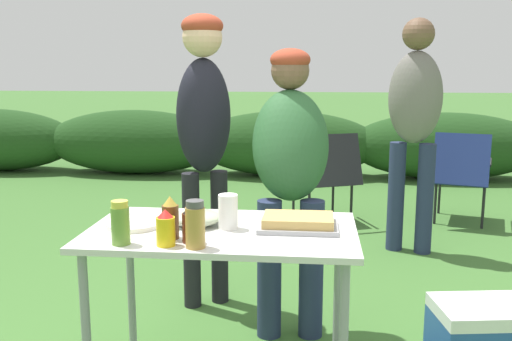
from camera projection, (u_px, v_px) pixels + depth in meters
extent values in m
ellipsoid|color=#1E4219|center=(134.00, 142.00, 7.53)|extent=(2.40, 0.90, 0.84)
ellipsoid|color=#1E4219|center=(286.00, 144.00, 7.33)|extent=(2.40, 0.90, 0.84)
ellipsoid|color=#1E4219|center=(445.00, 146.00, 7.12)|extent=(2.40, 0.90, 0.84)
cube|color=silver|center=(222.00, 232.00, 2.35)|extent=(1.10, 0.64, 0.02)
cylinder|color=gray|center=(87.00, 340.00, 2.20)|extent=(0.04, 0.04, 0.71)
cylinder|color=gray|center=(131.00, 287.00, 2.73)|extent=(0.04, 0.04, 0.71)
cylinder|color=gray|center=(338.00, 295.00, 2.63)|extent=(0.04, 0.04, 0.71)
cube|color=#9E9EA3|center=(298.00, 226.00, 2.34)|extent=(0.32, 0.22, 0.02)
cube|color=tan|center=(298.00, 220.00, 2.34)|extent=(0.29, 0.19, 0.04)
cylinder|color=white|center=(134.00, 224.00, 2.38)|extent=(0.24, 0.24, 0.02)
ellipsoid|color=#ADBC99|center=(196.00, 218.00, 2.39)|extent=(0.21, 0.21, 0.06)
cylinder|color=white|center=(228.00, 212.00, 2.33)|extent=(0.08, 0.08, 0.14)
cylinder|color=#B2893D|center=(195.00, 228.00, 2.09)|extent=(0.07, 0.07, 0.15)
cylinder|color=#4C4C4C|center=(195.00, 204.00, 2.07)|extent=(0.07, 0.07, 0.03)
cylinder|color=yellow|center=(166.00, 231.00, 2.11)|extent=(0.07, 0.07, 0.11)
cone|color=red|center=(165.00, 213.00, 2.10)|extent=(0.06, 0.06, 0.03)
cylinder|color=brown|center=(170.00, 222.00, 2.20)|extent=(0.07, 0.07, 0.13)
cone|color=gold|center=(170.00, 201.00, 2.19)|extent=(0.06, 0.06, 0.04)
cylinder|color=#562314|center=(190.00, 228.00, 2.15)|extent=(0.06, 0.06, 0.11)
cone|color=black|center=(190.00, 209.00, 2.14)|extent=(0.05, 0.05, 0.03)
cylinder|color=olive|center=(121.00, 226.00, 2.13)|extent=(0.07, 0.07, 0.14)
cylinder|color=#D1CC47|center=(120.00, 204.00, 2.11)|extent=(0.06, 0.06, 0.03)
cylinder|color=#232D4C|center=(269.00, 269.00, 2.95)|extent=(0.13, 0.13, 0.73)
cylinder|color=#232D4C|center=(311.00, 269.00, 2.94)|extent=(0.13, 0.13, 0.73)
ellipsoid|color=#28562D|center=(290.00, 144.00, 2.94)|extent=(0.44, 0.52, 0.65)
sphere|color=brown|center=(290.00, 71.00, 2.98)|extent=(0.20, 0.20, 0.20)
ellipsoid|color=#993823|center=(290.00, 60.00, 2.97)|extent=(0.21, 0.21, 0.12)
cylinder|color=black|center=(192.00, 241.00, 3.31)|extent=(0.10, 0.10, 0.80)
cylinder|color=black|center=(220.00, 237.00, 3.38)|extent=(0.10, 0.10, 0.80)
ellipsoid|color=black|center=(204.00, 116.00, 3.22)|extent=(0.39, 0.35, 0.65)
sphere|color=#DBAD89|center=(202.00, 37.00, 3.14)|extent=(0.22, 0.22, 0.22)
ellipsoid|color=#993823|center=(202.00, 26.00, 3.13)|extent=(0.23, 0.23, 0.13)
cylinder|color=#232D4C|center=(396.00, 197.00, 4.36)|extent=(0.12, 0.12, 0.84)
cylinder|color=#232D4C|center=(425.00, 199.00, 4.27)|extent=(0.12, 0.12, 0.84)
ellipsoid|color=slate|center=(415.00, 97.00, 4.18)|extent=(0.46, 0.38, 0.68)
sphere|color=brown|center=(418.00, 34.00, 4.10)|extent=(0.23, 0.23, 0.23)
cube|color=navy|center=(462.00, 180.00, 5.18)|extent=(0.57, 0.57, 0.03)
cube|color=navy|center=(461.00, 159.00, 4.89)|extent=(0.49, 0.29, 0.44)
cylinder|color=black|center=(435.00, 203.00, 5.11)|extent=(0.02, 0.02, 0.38)
cylinder|color=black|center=(483.00, 207.00, 4.96)|extent=(0.02, 0.02, 0.38)
cylinder|color=black|center=(439.00, 194.00, 5.47)|extent=(0.02, 0.02, 0.38)
cylinder|color=black|center=(484.00, 198.00, 5.32)|extent=(0.02, 0.02, 0.38)
cylinder|color=black|center=(436.00, 159.00, 5.24)|extent=(0.14, 0.40, 0.02)
cylinder|color=black|center=(490.00, 162.00, 5.06)|extent=(0.14, 0.40, 0.02)
cube|color=#232328|center=(322.00, 180.00, 5.15)|extent=(0.60, 0.60, 0.03)
cube|color=#232328|center=(335.00, 160.00, 4.85)|extent=(0.49, 0.32, 0.44)
cylinder|color=black|center=(309.00, 208.00, 4.94)|extent=(0.02, 0.02, 0.38)
cylinder|color=black|center=(351.00, 205.00, 5.05)|extent=(0.02, 0.02, 0.38)
cylinder|color=black|center=(293.00, 198.00, 5.32)|extent=(0.02, 0.02, 0.38)
cylinder|color=black|center=(333.00, 195.00, 5.43)|extent=(0.02, 0.02, 0.38)
cylinder|color=black|center=(298.00, 162.00, 5.06)|extent=(0.18, 0.39, 0.02)
cylinder|color=black|center=(346.00, 160.00, 5.18)|extent=(0.18, 0.39, 0.02)
cube|color=silver|center=(490.00, 311.00, 2.58)|extent=(0.52, 0.39, 0.06)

